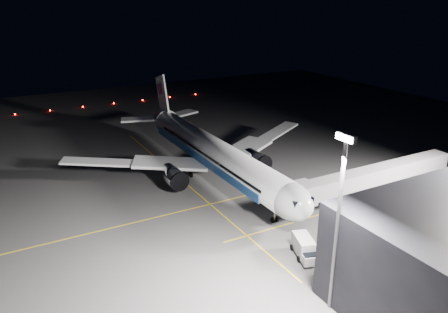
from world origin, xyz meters
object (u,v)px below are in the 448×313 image
Objects in this scene: baggage_tug at (245,150)px; safety_cone_c at (250,161)px; airliner at (211,151)px; floodlight_mast_south at (339,210)px; safety_cone_a at (252,153)px; jet_bridge at (368,177)px; service_truck at (305,248)px; safety_cone_b at (246,167)px.

baggage_tug reaches higher than safety_cone_c.
airliner is 42.13m from floodlight_mast_south.
baggage_tug reaches higher than safety_cone_a.
jet_bridge reaches higher than service_truck.
airliner is at bearing -64.04° from safety_cone_a.
floodlight_mast_south is (41.08, -6.01, 7.21)m from airliner.
jet_bridge is at bearing 23.01° from safety_cone_b.
baggage_tug is at bearing -170.29° from jet_bridge.
airliner is at bearing -164.86° from service_truck.
service_truck reaches higher than safety_cone_a.
safety_cone_b is 3.43m from safety_cone_c.
floodlight_mast_south is at bearing -22.56° from safety_cone_a.
safety_cone_a is (-47.82, 19.87, -12.04)m from floodlight_mast_south.
baggage_tug is at bearing 159.22° from floodlight_mast_south.
safety_cone_a is (-29.82, -4.20, -4.25)m from jet_bridge.
jet_bridge is at bearing -3.49° from baggage_tug.
service_truck is 8.88× the size of safety_cone_b.
safety_cone_c is at bearing 133.93° from safety_cone_b.
safety_cone_c is (-43.65, 16.65, -12.09)m from floodlight_mast_south.
safety_cone_c is at bearing -33.15° from baggage_tug.
airliner is 10.54× the size of service_truck.
jet_bridge reaches higher than safety_cone_b.
safety_cone_a is at bearing 157.44° from floodlight_mast_south.
service_truck reaches higher than baggage_tug.
jet_bridge is 61.96× the size of safety_cone_c.
safety_cone_b reaches higher than safety_cone_c.
safety_cone_a is at bearing 176.42° from service_truck.
baggage_tug is 4.37× the size of safety_cone_a.
floodlight_mast_south is at bearing -33.98° from baggage_tug.
floodlight_mast_south reaches higher than safety_cone_c.
safety_cone_a is 5.27m from safety_cone_c.
jet_bridge is 11.75× the size of baggage_tug.
safety_cone_b is at bearing 161.03° from floodlight_mast_south.
airliner is at bearing 171.67° from floodlight_mast_south.
service_truck is 8.70× the size of safety_cone_a.
safety_cone_a is 8.67m from safety_cone_b.
safety_cone_a is at bearing 24.48° from baggage_tug.
service_truck is 10.51× the size of safety_cone_c.
baggage_tug is 9.25m from safety_cone_b.
airliner reaches higher than baggage_tug.
safety_cone_b is (-23.27, -9.88, -4.25)m from jet_bridge.
service_truck is 36.59m from safety_cone_c.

